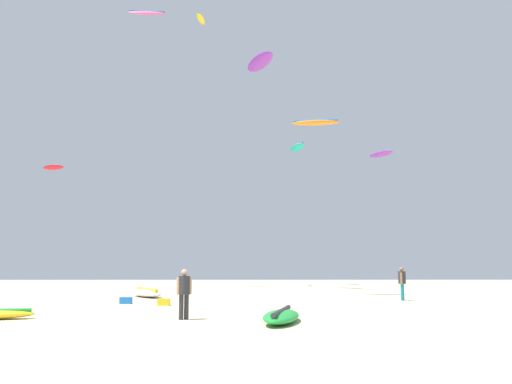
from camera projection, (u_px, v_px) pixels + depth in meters
ground_plane at (264, 345)px, 12.46m from camera, size 120.00×120.00×0.00m
person_foreground at (184, 290)px, 18.42m from camera, size 0.51×0.39×1.71m
person_midground at (402, 281)px, 28.74m from camera, size 0.40×0.55×1.77m
kite_grounded_near at (147, 293)px, 31.68m from camera, size 3.02×4.48×0.52m
kite_grounded_mid at (282, 316)px, 17.26m from camera, size 1.77×3.85×0.46m
cooler_box at (164, 302)px, 24.82m from camera, size 0.56×0.36×0.32m
gear_bag at (126, 300)px, 26.01m from camera, size 0.56×0.36×0.32m
kite_aloft_0 at (147, 13)px, 48.22m from camera, size 3.42×1.21×0.83m
kite_aloft_1 at (201, 19)px, 49.66m from camera, size 0.91×2.39×0.37m
kite_aloft_2 at (297, 147)px, 53.62m from camera, size 1.83×3.54×0.61m
kite_aloft_4 at (260, 62)px, 44.34m from camera, size 2.92×4.42×1.06m
kite_aloft_5 at (315, 123)px, 34.86m from camera, size 3.20×1.28×0.39m
kite_aloft_6 at (53, 167)px, 50.71m from camera, size 2.34×1.27×0.57m
kite_aloft_7 at (381, 154)px, 55.75m from camera, size 2.48×3.24×0.60m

